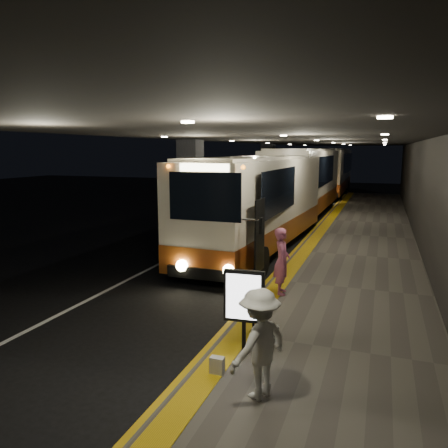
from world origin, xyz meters
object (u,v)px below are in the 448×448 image
Objects in this scene: coach_second at (304,184)px; stanchion_post at (254,306)px; coach_third at (331,173)px; bag_plain at (217,365)px; passenger_boarding at (282,261)px; passenger_waiting_white at (259,343)px; bag_polka at (271,335)px; info_sign at (244,298)px; coach_main at (260,207)px.

coach_second is 18.57m from stanchion_post.
stanchion_post is (1.98, -31.95, -1.24)m from coach_third.
bag_plain is at bearing -87.40° from coach_third.
passenger_boarding is 4.71m from bag_plain.
coach_third is 34.54m from passenger_waiting_white.
coach_third is 32.73× the size of bag_polka.
info_sign is at bearing 169.30° from passenger_boarding.
passenger_boarding is 1.10× the size of info_sign.
coach_second is 6.95× the size of passenger_boarding.
bag_plain is at bearing -106.99° from info_sign.
coach_third is at bearing -148.01° from passenger_waiting_white.
passenger_waiting_white is at bearing 176.37° from passenger_boarding.
coach_main is at bearing 98.84° from info_sign.
bag_polka is at bearing -81.49° from coach_second.
coach_second is (0.03, 10.25, 0.15)m from coach_main.
passenger_boarding is (2.15, -5.57, -0.70)m from coach_main.
bag_polka is 0.85m from stanchion_post.
coach_main is 0.94× the size of coach_second.
info_sign is at bearing -124.30° from bag_polka.
stanchion_post is at bearing -82.87° from coach_second.
coach_third is at bearing 93.55° from stanchion_post.
bag_plain is (2.06, -10.22, -1.45)m from coach_main.
coach_third is (0.13, 23.78, 0.17)m from coach_main.
bag_plain is 0.29× the size of stanchion_post.
info_sign is (0.10, -3.74, 0.20)m from passenger_boarding.
passenger_waiting_white is at bearing -86.01° from coach_third.
passenger_waiting_white is at bearing -81.75° from bag_polka.
coach_third is at bearing 90.20° from coach_second.
passenger_waiting_white is (0.77, -5.06, -0.03)m from passenger_boarding.
passenger_waiting_white is (2.92, -10.63, -0.72)m from coach_main.
coach_main reaches higher than passenger_waiting_white.
bag_polka is at bearing -70.03° from coach_main.
bag_plain is at bearing -83.68° from coach_second.
passenger_boarding is at bearing -144.01° from passenger_waiting_white.
coach_main is 6.01m from passenger_boarding.
bag_plain is at bearing 166.57° from passenger_boarding.
coach_main is 0.92× the size of coach_third.
coach_main is at bearing -89.51° from coach_second.
bag_plain is at bearing -91.66° from stanchion_post.
coach_third is 34.09m from bag_plain.
coach_second reaches higher than coach_main.
coach_main is 7.19× the size of info_sign.
passenger_waiting_white is 1.20m from bag_plain.
passenger_boarding is at bearing -65.74° from coach_main.
bag_polka reaches higher than bag_plain.
coach_third is at bearing 92.78° from coach_main.
bag_polka is (2.65, -8.73, -1.41)m from coach_main.
bag_polka is at bearing 68.38° from bag_plain.
bag_polka is at bearing 176.59° from passenger_boarding.
passenger_boarding is 2.62m from stanchion_post.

